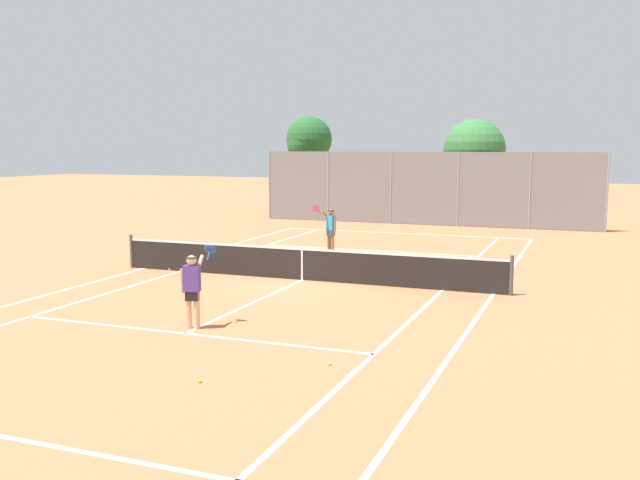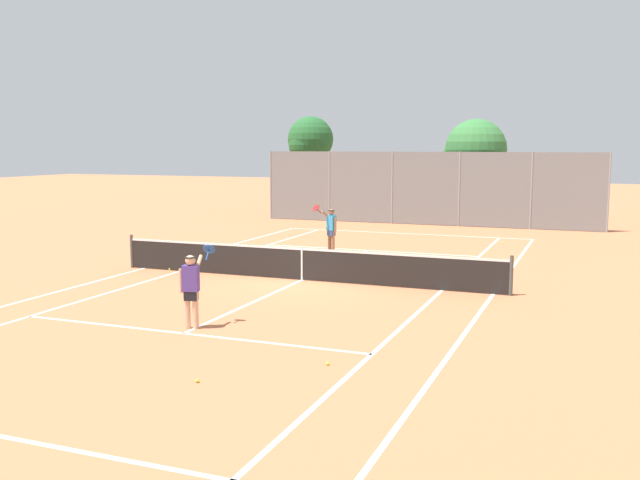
{
  "view_description": "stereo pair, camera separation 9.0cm",
  "coord_description": "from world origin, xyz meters",
  "px_view_note": "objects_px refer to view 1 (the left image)",
  "views": [
    {
      "loc": [
        7.89,
        -18.94,
        3.92
      ],
      "look_at": [
        -0.02,
        1.5,
        1.0
      ],
      "focal_mm": 40.0,
      "sensor_mm": 36.0,
      "label": 1
    },
    {
      "loc": [
        7.98,
        -18.9,
        3.92
      ],
      "look_at": [
        -0.02,
        1.5,
        1.0
      ],
      "focal_mm": 40.0,
      "sensor_mm": 36.0,
      "label": 2
    }
  ],
  "objects_px": {
    "player_far_left": "(331,227)",
    "loose_tennis_ball_3": "(503,242)",
    "loose_tennis_ball_1": "(200,381)",
    "tennis_net": "(302,263)",
    "tree_behind_right": "(471,152)",
    "player_near_side": "(192,286)",
    "loose_tennis_ball_2": "(169,269)",
    "tree_behind_left": "(308,141)",
    "loose_tennis_ball_0": "(330,363)"
  },
  "relations": [
    {
      "from": "player_far_left",
      "to": "loose_tennis_ball_3",
      "type": "relative_size",
      "value": 26.88
    },
    {
      "from": "loose_tennis_ball_1",
      "to": "tennis_net",
      "type": "bearing_deg",
      "value": 101.93
    },
    {
      "from": "loose_tennis_ball_1",
      "to": "tree_behind_right",
      "type": "distance_m",
      "value": 27.16
    },
    {
      "from": "loose_tennis_ball_1",
      "to": "loose_tennis_ball_3",
      "type": "height_order",
      "value": "same"
    },
    {
      "from": "player_near_side",
      "to": "loose_tennis_ball_2",
      "type": "height_order",
      "value": "player_near_side"
    },
    {
      "from": "player_near_side",
      "to": "loose_tennis_ball_1",
      "type": "xyz_separation_m",
      "value": [
        1.97,
        -3.05,
        -0.89
      ]
    },
    {
      "from": "loose_tennis_ball_2",
      "to": "loose_tennis_ball_3",
      "type": "xyz_separation_m",
      "value": [
        9.04,
        10.22,
        0.0
      ]
    },
    {
      "from": "tree_behind_left",
      "to": "tennis_net",
      "type": "bearing_deg",
      "value": -68.33
    },
    {
      "from": "loose_tennis_ball_2",
      "to": "tree_behind_left",
      "type": "height_order",
      "value": "tree_behind_left"
    },
    {
      "from": "tennis_net",
      "to": "loose_tennis_ball_2",
      "type": "height_order",
      "value": "tennis_net"
    },
    {
      "from": "player_near_side",
      "to": "player_far_left",
      "type": "bearing_deg",
      "value": 95.32
    },
    {
      "from": "player_far_left",
      "to": "loose_tennis_ball_0",
      "type": "bearing_deg",
      "value": -69.73
    },
    {
      "from": "player_far_left",
      "to": "tree_behind_right",
      "type": "distance_m",
      "value": 13.13
    },
    {
      "from": "loose_tennis_ball_1",
      "to": "tree_behind_left",
      "type": "distance_m",
      "value": 30.33
    },
    {
      "from": "loose_tennis_ball_1",
      "to": "tree_behind_right",
      "type": "bearing_deg",
      "value": 90.01
    },
    {
      "from": "tennis_net",
      "to": "loose_tennis_ball_0",
      "type": "xyz_separation_m",
      "value": [
        3.59,
        -7.33,
        -0.48
      ]
    },
    {
      "from": "tennis_net",
      "to": "loose_tennis_ball_3",
      "type": "bearing_deg",
      "value": 66.21
    },
    {
      "from": "player_far_left",
      "to": "loose_tennis_ball_2",
      "type": "xyz_separation_m",
      "value": [
        -3.41,
        -5.43,
        -0.89
      ]
    },
    {
      "from": "tree_behind_left",
      "to": "tree_behind_right",
      "type": "xyz_separation_m",
      "value": [
        9.63,
        -1.54,
        -0.56
      ]
    },
    {
      "from": "loose_tennis_ball_3",
      "to": "tree_behind_right",
      "type": "distance_m",
      "value": 8.87
    },
    {
      "from": "loose_tennis_ball_3",
      "to": "tree_behind_right",
      "type": "xyz_separation_m",
      "value": [
        -2.61,
        7.71,
        3.54
      ]
    },
    {
      "from": "tree_behind_left",
      "to": "player_far_left",
      "type": "bearing_deg",
      "value": -64.79
    },
    {
      "from": "loose_tennis_ball_1",
      "to": "loose_tennis_ball_2",
      "type": "bearing_deg",
      "value": 125.58
    },
    {
      "from": "player_far_left",
      "to": "loose_tennis_ball_0",
      "type": "xyz_separation_m",
      "value": [
        4.71,
        -12.76,
        -0.89
      ]
    },
    {
      "from": "tennis_net",
      "to": "player_far_left",
      "type": "bearing_deg",
      "value": 101.71
    },
    {
      "from": "loose_tennis_ball_0",
      "to": "loose_tennis_ball_2",
      "type": "height_order",
      "value": "same"
    },
    {
      "from": "player_near_side",
      "to": "loose_tennis_ball_3",
      "type": "bearing_deg",
      "value": 74.23
    },
    {
      "from": "tennis_net",
      "to": "tree_behind_left",
      "type": "bearing_deg",
      "value": 111.67
    },
    {
      "from": "player_far_left",
      "to": "loose_tennis_ball_1",
      "type": "distance_m",
      "value": 14.77
    },
    {
      "from": "loose_tennis_ball_3",
      "to": "tree_behind_right",
      "type": "height_order",
      "value": "tree_behind_right"
    },
    {
      "from": "tree_behind_left",
      "to": "tree_behind_right",
      "type": "distance_m",
      "value": 9.77
    },
    {
      "from": "tree_behind_left",
      "to": "loose_tennis_ball_1",
      "type": "bearing_deg",
      "value": -71.3
    },
    {
      "from": "tennis_net",
      "to": "loose_tennis_ball_1",
      "type": "height_order",
      "value": "tennis_net"
    },
    {
      "from": "tennis_net",
      "to": "loose_tennis_ball_1",
      "type": "relative_size",
      "value": 181.82
    },
    {
      "from": "loose_tennis_ball_0",
      "to": "loose_tennis_ball_2",
      "type": "bearing_deg",
      "value": 137.95
    },
    {
      "from": "loose_tennis_ball_1",
      "to": "player_near_side",
      "type": "bearing_deg",
      "value": 122.82
    },
    {
      "from": "player_near_side",
      "to": "loose_tennis_ball_2",
      "type": "xyz_separation_m",
      "value": [
        -4.47,
        5.95,
        -0.89
      ]
    },
    {
      "from": "player_near_side",
      "to": "player_far_left",
      "type": "xyz_separation_m",
      "value": [
        -1.06,
        11.38,
        0.0
      ]
    },
    {
      "from": "loose_tennis_ball_0",
      "to": "tree_behind_left",
      "type": "xyz_separation_m",
      "value": [
        -11.32,
        26.79,
        4.11
      ]
    },
    {
      "from": "player_far_left",
      "to": "loose_tennis_ball_0",
      "type": "height_order",
      "value": "player_far_left"
    },
    {
      "from": "loose_tennis_ball_1",
      "to": "loose_tennis_ball_3",
      "type": "bearing_deg",
      "value": 82.29
    },
    {
      "from": "player_near_side",
      "to": "player_far_left",
      "type": "height_order",
      "value": "same"
    },
    {
      "from": "tennis_net",
      "to": "player_far_left",
      "type": "xyz_separation_m",
      "value": [
        -1.12,
        5.43,
        0.42
      ]
    },
    {
      "from": "player_far_left",
      "to": "tennis_net",
      "type": "bearing_deg",
      "value": -78.29
    },
    {
      "from": "loose_tennis_ball_0",
      "to": "player_far_left",
      "type": "bearing_deg",
      "value": 110.27
    },
    {
      "from": "tennis_net",
      "to": "loose_tennis_ball_3",
      "type": "xyz_separation_m",
      "value": [
        4.5,
        10.22,
        -0.48
      ]
    },
    {
      "from": "loose_tennis_ball_3",
      "to": "loose_tennis_ball_2",
      "type": "bearing_deg",
      "value": -131.5
    },
    {
      "from": "tennis_net",
      "to": "player_near_side",
      "type": "distance_m",
      "value": 5.97
    },
    {
      "from": "loose_tennis_ball_2",
      "to": "loose_tennis_ball_3",
      "type": "distance_m",
      "value": 13.64
    },
    {
      "from": "loose_tennis_ball_2",
      "to": "tree_behind_left",
      "type": "bearing_deg",
      "value": 99.33
    }
  ]
}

